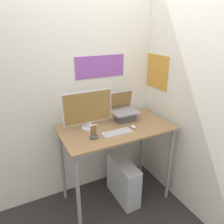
% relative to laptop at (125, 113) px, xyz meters
% --- Properties ---
extents(ground_plane, '(12.00, 12.00, 0.00)m').
position_rel_laptop_xyz_m(ground_plane, '(-0.17, -0.46, -1.04)').
color(ground_plane, '#2D2B28').
extents(wall_back, '(6.00, 0.06, 2.60)m').
position_rel_laptop_xyz_m(wall_back, '(-0.17, 0.29, 0.26)').
color(wall_back, silver).
rests_on(wall_back, ground_plane).
extents(wall_side_right, '(0.06, 6.00, 2.60)m').
position_rel_laptop_xyz_m(wall_side_right, '(0.51, -0.46, 0.26)').
color(wall_side_right, silver).
rests_on(wall_side_right, ground_plane).
extents(desk, '(1.20, 0.66, 0.96)m').
position_rel_laptop_xyz_m(desk, '(-0.17, -0.13, -0.22)').
color(desk, '#936D47').
rests_on(desk, ground_plane).
extents(laptop, '(0.30, 0.26, 0.31)m').
position_rel_laptop_xyz_m(laptop, '(0.00, 0.00, 0.00)').
color(laptop, '#4C4C51').
rests_on(laptop, desk).
extents(monitor, '(0.52, 0.15, 0.41)m').
position_rel_laptop_xyz_m(monitor, '(-0.45, -0.03, 0.12)').
color(monitor, silver).
rests_on(monitor, desk).
extents(keyboard, '(0.30, 0.11, 0.02)m').
position_rel_laptop_xyz_m(keyboard, '(-0.24, -0.26, -0.08)').
color(keyboard, silver).
rests_on(keyboard, desk).
extents(mouse, '(0.04, 0.07, 0.03)m').
position_rel_laptop_xyz_m(mouse, '(-0.03, -0.24, -0.07)').
color(mouse, white).
rests_on(mouse, desk).
extents(cell_phone, '(0.09, 0.09, 0.14)m').
position_rel_laptop_xyz_m(cell_phone, '(-0.48, -0.24, -0.05)').
color(cell_phone, '#4C4C51').
rests_on(cell_phone, desk).
extents(computer_tower, '(0.19, 0.52, 0.50)m').
position_rel_laptop_xyz_m(computer_tower, '(-0.09, -0.17, -0.79)').
color(computer_tower, silver).
rests_on(computer_tower, ground_plane).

